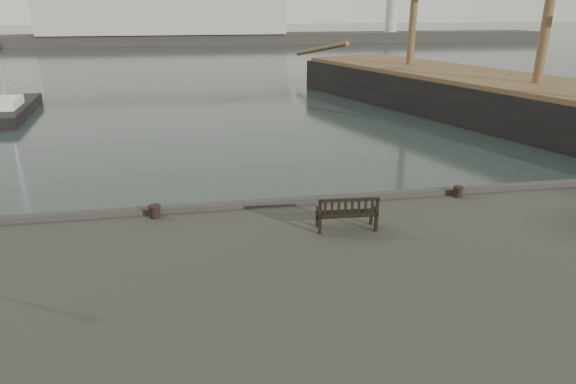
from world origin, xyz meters
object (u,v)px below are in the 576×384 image
Objects in this scene: bollard_right at (458,192)px; yacht_d at (11,113)px; bollard_left at (155,212)px; bench at (347,219)px; tall_ship_main at (531,114)px.

yacht_d is at bearing 130.87° from bollard_right.
bollard_left is 9.69m from bollard_right.
yacht_d is at bearing 115.30° from bollard_left.
tall_ship_main reaches higher than bench.
tall_ship_main reaches higher than bollard_right.
bollard_right is 0.03× the size of yacht_d.
bench is 0.14× the size of yacht_d.
tall_ship_main is (13.06, 15.02, -0.94)m from bollard_right.
bollard_left is 0.03× the size of yacht_d.
bollard_right is 0.01× the size of tall_ship_main.
yacht_d reaches higher than bollard_left.
yacht_d reaches higher than bollard_right.
bench reaches higher than bollard_left.
tall_ship_main reaches higher than yacht_d.
bench reaches higher than bollard_right.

